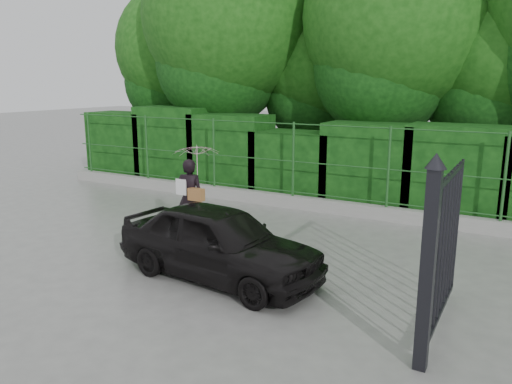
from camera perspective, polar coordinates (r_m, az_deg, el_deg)
The scene contains 8 objects.
ground at distance 8.87m, azimuth -10.80°, elevation -7.76°, with size 80.00×80.00×0.00m, color gray.
kerb at distance 12.45m, azimuth 2.53°, elevation -0.89°, with size 14.00×0.25×0.30m, color #9E9E99.
fence at distance 12.15m, azimuth 3.52°, elevation 3.81°, with size 14.13×0.06×1.80m.
hedge at distance 13.21m, azimuth 4.08°, elevation 3.78°, with size 14.20×1.20×2.30m.
trees at distance 14.78m, azimuth 12.88°, elevation 18.39°, with size 17.10×6.15×8.08m.
gate at distance 5.95m, azimuth 19.89°, elevation -6.43°, with size 0.22×2.33×2.36m.
woman at distance 9.98m, azimuth -7.05°, elevation 1.84°, with size 0.93×0.93×1.83m.
car at distance 7.86m, azimuth -4.27°, elevation -5.71°, with size 1.39×3.45×1.17m, color black.
Camera 1 is at (5.42, -6.32, 3.05)m, focal length 35.00 mm.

